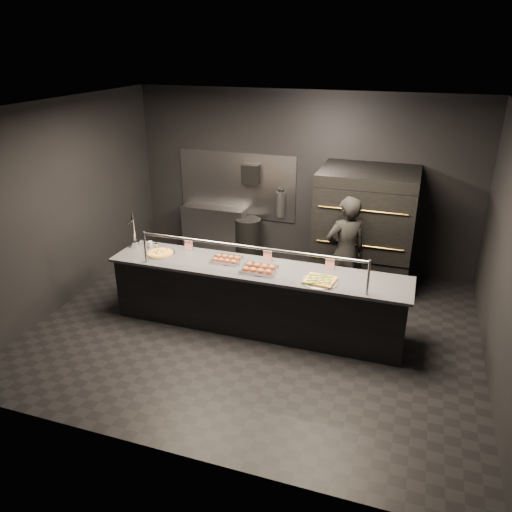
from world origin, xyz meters
name	(u,v)px	position (x,y,z in m)	size (l,w,h in m)	color
room	(256,226)	(-0.02, 0.05, 1.50)	(6.04, 6.00, 3.00)	black
service_counter	(256,298)	(0.00, 0.00, 0.46)	(4.10, 0.78, 1.37)	black
pizza_oven	(365,228)	(1.20, 1.90, 0.97)	(1.50, 1.23, 1.91)	black
prep_shelf	(215,230)	(-1.60, 2.32, 0.45)	(1.20, 0.35, 0.90)	#99999E
towel_dispenser	(251,174)	(-0.90, 2.39, 1.55)	(0.30, 0.20, 0.35)	black
fire_extinguisher	(280,204)	(-0.35, 2.40, 1.06)	(0.14, 0.14, 0.51)	#B2B2B7
beer_tap	(134,236)	(-1.94, 0.14, 1.08)	(0.15, 0.21, 0.57)	silver
round_pizza	(160,253)	(-1.45, 0.00, 0.94)	(0.43, 0.43, 0.03)	silver
slider_tray_a	(226,259)	(-0.47, 0.08, 0.94)	(0.45, 0.36, 0.06)	silver
slider_tray_b	(259,269)	(0.06, -0.08, 0.95)	(0.51, 0.41, 0.07)	silver
square_pizza	(320,280)	(0.90, -0.15, 0.94)	(0.47, 0.47, 0.05)	silver
condiment_jar	(152,245)	(-1.67, 0.16, 0.97)	(0.15, 0.06, 0.10)	silver
tent_cards	(260,254)	(-0.04, 0.28, 1.00)	(2.19, 0.04, 0.15)	white
trash_bin	(248,239)	(-0.90, 2.22, 0.39)	(0.46, 0.46, 0.77)	black
worker	(345,253)	(1.03, 1.02, 0.86)	(0.63, 0.41, 1.73)	black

